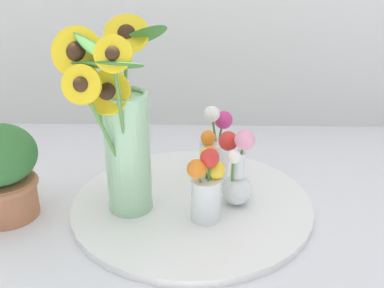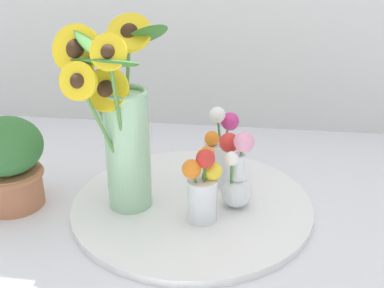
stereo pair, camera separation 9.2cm
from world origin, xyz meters
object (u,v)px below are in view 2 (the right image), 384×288
(serving_tray, at_px, (192,204))
(vase_small_back, at_px, (219,152))
(vase_bulb_right, at_px, (236,174))
(mason_jar_sunflowers, at_px, (122,127))
(potted_plant, at_px, (8,161))
(vase_small_center, at_px, (203,186))

(serving_tray, bearing_deg, vase_small_back, 63.00)
(serving_tray, relative_size, vase_bulb_right, 2.98)
(serving_tray, distance_m, mason_jar_sunflowers, 0.23)
(vase_small_back, distance_m, potted_plant, 0.46)
(potted_plant, bearing_deg, vase_small_center, -3.29)
(mason_jar_sunflowers, relative_size, potted_plant, 1.92)
(vase_bulb_right, xyz_separation_m, potted_plant, (-0.48, -0.04, 0.02))
(mason_jar_sunflowers, distance_m, potted_plant, 0.27)
(serving_tray, height_order, mason_jar_sunflowers, mason_jar_sunflowers)
(mason_jar_sunflowers, height_order, vase_small_center, mason_jar_sunflowers)
(vase_small_back, bearing_deg, serving_tray, -117.00)
(vase_bulb_right, bearing_deg, potted_plant, -175.74)
(mason_jar_sunflowers, distance_m, vase_bulb_right, 0.25)
(serving_tray, xyz_separation_m, mason_jar_sunflowers, (-0.14, -0.04, 0.19))
(serving_tray, distance_m, potted_plant, 0.40)
(potted_plant, bearing_deg, serving_tray, 6.42)
(vase_small_center, height_order, potted_plant, potted_plant)
(serving_tray, bearing_deg, vase_small_center, -65.57)
(vase_small_center, bearing_deg, vase_bulb_right, 43.61)
(vase_small_center, distance_m, vase_bulb_right, 0.09)
(mason_jar_sunflowers, bearing_deg, serving_tray, 14.58)
(serving_tray, height_order, vase_bulb_right, vase_bulb_right)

